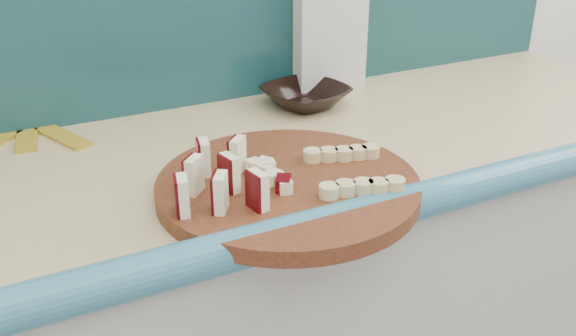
{
  "coord_description": "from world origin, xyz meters",
  "views": [
    {
      "loc": [
        -0.2,
        0.5,
        1.39
      ],
      "look_at": [
        0.21,
        1.31,
        0.96
      ],
      "focal_mm": 40.0,
      "sensor_mm": 36.0,
      "label": 1
    }
  ],
  "objects": [
    {
      "name": "cutting_board",
      "position": [
        0.21,
        1.31,
        0.92
      ],
      "size": [
        0.53,
        0.53,
        0.03
      ],
      "primitive_type": "cylinder",
      "rotation": [
        0.0,
        0.0,
        -0.31
      ],
      "color": "#401B0D",
      "rests_on": "kitchen_counter"
    },
    {
      "name": "flour_bag",
      "position": [
        0.53,
        1.76,
        1.04
      ],
      "size": [
        0.17,
        0.13,
        0.27
      ],
      "primitive_type": "cube",
      "rotation": [
        0.0,
        0.0,
        -0.14
      ],
      "color": "silver",
      "rests_on": "kitchen_counter"
    },
    {
      "name": "banana_slices",
      "position": [
        0.3,
        1.28,
        0.95
      ],
      "size": [
        0.17,
        0.18,
        0.02
      ],
      "color": "#DAC585",
      "rests_on": "cutting_board"
    },
    {
      "name": "brown_bowl",
      "position": [
        0.43,
        1.66,
        0.93
      ],
      "size": [
        0.21,
        0.21,
        0.04
      ],
      "primitive_type": "imported",
      "rotation": [
        0.0,
        0.0,
        0.24
      ],
      "color": "black",
      "rests_on": "kitchen_counter"
    },
    {
      "name": "apple_wedges",
      "position": [
        0.09,
        1.32,
        0.97
      ],
      "size": [
        0.15,
        0.18,
        0.06
      ],
      "color": "#FDF7CA",
      "rests_on": "cutting_board"
    },
    {
      "name": "apple_chunks",
      "position": [
        0.18,
        1.32,
        0.95
      ],
      "size": [
        0.07,
        0.07,
        0.02
      ],
      "color": "#FBF5C9",
      "rests_on": "cutting_board"
    },
    {
      "name": "banana_peel",
      "position": [
        -0.14,
        1.74,
        0.91
      ],
      "size": [
        0.25,
        0.21,
        0.01
      ],
      "rotation": [
        0.0,
        0.0,
        -0.31
      ],
      "color": "gold",
      "rests_on": "kitchen_counter"
    }
  ]
}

